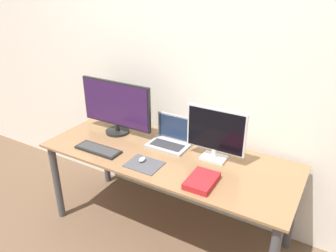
{
  "coord_description": "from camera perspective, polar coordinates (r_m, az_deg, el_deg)",
  "views": [
    {
      "loc": [
        1.04,
        -1.42,
        1.89
      ],
      "look_at": [
        -0.02,
        0.4,
        0.91
      ],
      "focal_mm": 35.0,
      "sensor_mm": 36.0,
      "label": 1
    }
  ],
  "objects": [
    {
      "name": "monitor_right",
      "position": [
        2.25,
        8.3,
        -1.26
      ],
      "size": [
        0.42,
        0.12,
        0.38
      ],
      "color": "silver",
      "rests_on": "desk"
    },
    {
      "name": "mouse",
      "position": [
        2.29,
        -4.51,
        -5.82
      ],
      "size": [
        0.04,
        0.06,
        0.03
      ],
      "color": "silver",
      "rests_on": "mousepad"
    },
    {
      "name": "wall_back",
      "position": [
        2.52,
        4.85,
        10.19
      ],
      "size": [
        7.0,
        0.05,
        2.5
      ],
      "color": "silver",
      "rests_on": "ground_plane"
    },
    {
      "name": "monitor_left",
      "position": [
        2.65,
        -9.04,
        3.33
      ],
      "size": [
        0.64,
        0.2,
        0.44
      ],
      "color": "black",
      "rests_on": "desk"
    },
    {
      "name": "desk",
      "position": [
        2.43,
        -0.14,
        -7.11
      ],
      "size": [
        1.86,
        0.73,
        0.7
      ],
      "color": "olive",
      "rests_on": "ground_plane"
    },
    {
      "name": "keyboard",
      "position": [
        2.48,
        -12.06,
        -4.02
      ],
      "size": [
        0.36,
        0.13,
        0.02
      ],
      "color": "black",
      "rests_on": "desk"
    },
    {
      "name": "laptop",
      "position": [
        2.49,
        0.54,
        -2.05
      ],
      "size": [
        0.31,
        0.22,
        0.22
      ],
      "color": "#ADADB2",
      "rests_on": "desk"
    },
    {
      "name": "mousepad",
      "position": [
        2.26,
        -4.16,
        -6.68
      ],
      "size": [
        0.24,
        0.19,
        0.0
      ],
      "color": "#47474C",
      "rests_on": "desk"
    },
    {
      "name": "book",
      "position": [
        2.07,
        5.9,
        -9.48
      ],
      "size": [
        0.17,
        0.24,
        0.04
      ],
      "color": "red",
      "rests_on": "desk"
    }
  ]
}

